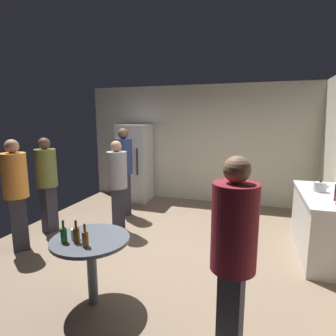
{
  "coord_description": "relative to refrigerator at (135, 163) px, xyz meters",
  "views": [
    {
      "loc": [
        1.31,
        -3.75,
        1.94
      ],
      "look_at": [
        0.08,
        0.12,
        1.21
      ],
      "focal_mm": 29.56,
      "sensor_mm": 36.0,
      "label": 1
    }
  ],
  "objects": [
    {
      "name": "person_in_gray_shirt",
      "position": [
        0.51,
        -1.85,
        0.02
      ],
      "size": [
        0.46,
        0.46,
        1.58
      ],
      "rotation": [
        0.0,
        0.0,
        -1.05
      ],
      "color": "#2D2D38",
      "rests_on": "ground_plane"
    },
    {
      "name": "wall_back",
      "position": [
        1.41,
        0.43,
        0.45
      ],
      "size": [
        5.32,
        0.06,
        2.7
      ],
      "primitive_type": "cube",
      "color": "beige",
      "rests_on": "ground_plane"
    },
    {
      "name": "refrigerator",
      "position": [
        0.0,
        0.0,
        0.0
      ],
      "size": [
        0.7,
        0.68,
        1.8
      ],
      "color": "silver",
      "rests_on": "ground_plane"
    },
    {
      "name": "plastic_cup_white",
      "position": [
        1.02,
        -3.73,
        -0.11
      ],
      "size": [
        0.08,
        0.08,
        0.11
      ],
      "primitive_type": "cylinder",
      "color": "white",
      "rests_on": "foreground_table"
    },
    {
      "name": "ground_plane",
      "position": [
        1.41,
        -2.2,
        -0.95
      ],
      "size": [
        5.2,
        5.2,
        0.1
      ],
      "primitive_type": "cube",
      "color": "#7A6651"
    },
    {
      "name": "foreground_table",
      "position": [
        1.15,
        -3.66,
        -0.27
      ],
      "size": [
        0.8,
        0.8,
        0.73
      ],
      "color": "#4C515B",
      "rests_on": "ground_plane"
    },
    {
      "name": "beer_bottle_green",
      "position": [
        0.97,
        -3.83,
        -0.08
      ],
      "size": [
        0.06,
        0.06,
        0.23
      ],
      "color": "#26662D",
      "rests_on": "foreground_table"
    },
    {
      "name": "beer_bottle_amber",
      "position": [
        1.22,
        -3.84,
        -0.08
      ],
      "size": [
        0.06,
        0.06,
        0.23
      ],
      "color": "#8C5919",
      "rests_on": "foreground_table"
    },
    {
      "name": "person_in_maroon_shirt",
      "position": [
        2.6,
        -3.99,
        0.09
      ],
      "size": [
        0.39,
        0.39,
        1.69
      ],
      "rotation": [
        0.0,
        0.0,
        2.99
      ],
      "color": "#2D2D38",
      "rests_on": "ground_plane"
    },
    {
      "name": "person_in_orange_shirt",
      "position": [
        -0.55,
        -2.93,
        0.07
      ],
      "size": [
        0.48,
        0.48,
        1.66
      ],
      "rotation": [
        0.0,
        0.0,
        -0.72
      ],
      "color": "#2D2D38",
      "rests_on": "ground_plane"
    },
    {
      "name": "kettle",
      "position": [
        3.64,
        -1.6,
        0.07
      ],
      "size": [
        0.24,
        0.17,
        0.18
      ],
      "color": "#B2B2B7",
      "rests_on": "kitchen_counter"
    },
    {
      "name": "person_in_navy_shirt",
      "position": [
        0.25,
        -1.07,
        0.13
      ],
      "size": [
        0.48,
        0.48,
        1.76
      ],
      "rotation": [
        0.0,
        0.0,
        -0.93
      ],
      "color": "#2D2D38",
      "rests_on": "ground_plane"
    },
    {
      "name": "kitchen_counter",
      "position": [
        3.69,
        -1.7,
        -0.45
      ],
      "size": [
        0.64,
        1.64,
        0.9
      ],
      "color": "beige",
      "rests_on": "ground_plane"
    },
    {
      "name": "beer_bottle_brown",
      "position": [
        1.09,
        -3.79,
        -0.08
      ],
      "size": [
        0.06,
        0.06,
        0.23
      ],
      "color": "#593314",
      "rests_on": "foreground_table"
    },
    {
      "name": "person_in_olive_shirt",
      "position": [
        -0.62,
        -2.22,
        0.05
      ],
      "size": [
        0.39,
        0.39,
        1.63
      ],
      "rotation": [
        0.0,
        0.0,
        -0.17
      ],
      "color": "#2D2D38",
      "rests_on": "ground_plane"
    }
  ]
}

